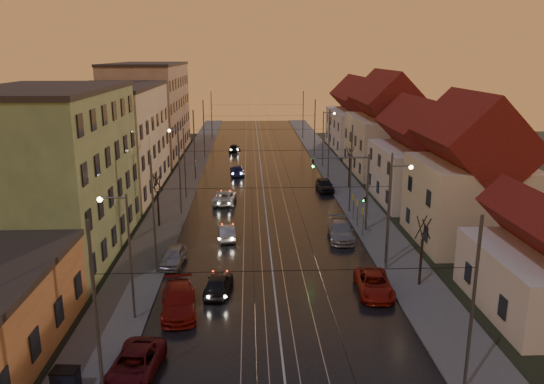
{
  "coord_description": "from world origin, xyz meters",
  "views": [
    {
      "loc": [
        -1.66,
        -27.89,
        15.9
      ],
      "look_at": [
        0.48,
        20.72,
        3.1
      ],
      "focal_mm": 35.0,
      "sensor_mm": 36.0,
      "label": 1
    }
  ],
  "objects": [
    {
      "name": "bare_tree_0",
      "position": [
        -10.2,
        20.0,
        2.49
      ],
      "size": [
        1.09,
        1.09,
        5.11
      ],
      "color": "black",
      "rests_on": "ground"
    },
    {
      "name": "driving_car_4",
      "position": [
        -4.05,
        59.02,
        0.66
      ],
      "size": [
        2.07,
        4.06,
        1.32
      ],
      "primitive_type": "imported",
      "rotation": [
        0.0,
        0.0,
        3.01
      ],
      "color": "black",
      "rests_on": "ground"
    },
    {
      "name": "catenary_pole_r_4",
      "position": [
        8.6,
        54.0,
        4.5
      ],
      "size": [
        0.16,
        0.16,
        9.0
      ],
      "primitive_type": "cylinder",
      "color": "#595B60",
      "rests_on": "ground"
    },
    {
      "name": "catenary_pole_l_3",
      "position": [
        -8.6,
        39.0,
        4.5
      ],
      "size": [
        0.16,
        0.16,
        9.0
      ],
      "primitive_type": "cylinder",
      "color": "#595B60",
      "rests_on": "ground"
    },
    {
      "name": "parked_right_1",
      "position": [
        6.33,
        15.97,
        0.75
      ],
      "size": [
        2.47,
        5.31,
        1.5
      ],
      "primitive_type": "imported",
      "rotation": [
        0.0,
        0.0,
        -0.07
      ],
      "color": "#929297",
      "rests_on": "ground"
    },
    {
      "name": "driving_car_3",
      "position": [
        -3.27,
        41.72,
        0.66
      ],
      "size": [
        2.15,
        4.64,
        1.31
      ],
      "primitive_type": "imported",
      "rotation": [
        0.0,
        0.0,
        3.21
      ],
      "color": "#1A1D4E",
      "rests_on": "ground"
    },
    {
      "name": "parked_right_0",
      "position": [
        6.73,
        4.99,
        0.69
      ],
      "size": [
        2.58,
        5.07,
        1.37
      ],
      "primitive_type": "imported",
      "rotation": [
        0.0,
        0.0,
        -0.06
      ],
      "color": "maroon",
      "rests_on": "ground"
    },
    {
      "name": "apartment_left_3",
      "position": [
        -17.5,
        58.0,
        7.0
      ],
      "size": [
        10.0,
        24.0,
        14.0
      ],
      "primitive_type": "cube",
      "color": "#8D6E5B",
      "rests_on": "ground"
    },
    {
      "name": "house_right_3",
      "position": [
        17.0,
        43.0,
        5.8
      ],
      "size": [
        9.18,
        14.28,
        11.5
      ],
      "color": "beige",
      "rests_on": "ground"
    },
    {
      "name": "parked_left_1",
      "position": [
        -7.55,
        -4.08,
        0.68
      ],
      "size": [
        2.79,
        5.14,
        1.37
      ],
      "primitive_type": "imported",
      "rotation": [
        0.0,
        0.0,
        -0.11
      ],
      "color": "#4F0D15",
      "rests_on": "ground"
    },
    {
      "name": "sidewalk_left",
      "position": [
        -10.0,
        40.0,
        0.07
      ],
      "size": [
        4.0,
        120.0,
        0.15
      ],
      "primitive_type": "cube",
      "color": "#4C4C4C",
      "rests_on": "ground"
    },
    {
      "name": "tram_rail_3",
      "position": [
        2.2,
        40.0,
        0.06
      ],
      "size": [
        0.06,
        120.0,
        0.03
      ],
      "primitive_type": "cube",
      "color": "gray",
      "rests_on": "road"
    },
    {
      "name": "street_lamp_2",
      "position": [
        -9.1,
        30.0,
        4.89
      ],
      "size": [
        1.75,
        0.32,
        8.0
      ],
      "color": "#595B60",
      "rests_on": "ground"
    },
    {
      "name": "catenary_pole_r_2",
      "position": [
        8.6,
        24.0,
        4.5
      ],
      "size": [
        0.16,
        0.16,
        9.0
      ],
      "primitive_type": "cylinder",
      "color": "#595B60",
      "rests_on": "ground"
    },
    {
      "name": "house_right_2",
      "position": [
        17.0,
        28.0,
        4.64
      ],
      "size": [
        9.18,
        12.24,
        9.2
      ],
      "color": "silver",
      "rests_on": "ground"
    },
    {
      "name": "parked_left_3",
      "position": [
        -7.6,
        10.76,
        0.69
      ],
      "size": [
        1.97,
        4.2,
        1.39
      ],
      "primitive_type": "imported",
      "rotation": [
        0.0,
        0.0,
        -0.08
      ],
      "color": "#A0A0A6",
      "rests_on": "ground"
    },
    {
      "name": "ground",
      "position": [
        0.0,
        0.0,
        0.0
      ],
      "size": [
        160.0,
        160.0,
        0.0
      ],
      "primitive_type": "plane",
      "color": "black",
      "rests_on": "ground"
    },
    {
      "name": "dumpster",
      "position": [
        -10.55,
        -5.28,
        0.7
      ],
      "size": [
        1.26,
        0.89,
        1.1
      ],
      "primitive_type": "cube",
      "rotation": [
        0.0,
        0.0,
        -0.08
      ],
      "color": "black",
      "rests_on": "sidewalk_left"
    },
    {
      "name": "bare_tree_2",
      "position": [
        10.4,
        34.0,
        2.49
      ],
      "size": [
        1.09,
        1.09,
        5.11
      ],
      "color": "black",
      "rests_on": "ground"
    },
    {
      "name": "driving_car_1",
      "position": [
        -3.7,
        16.36,
        0.64
      ],
      "size": [
        1.75,
        3.99,
        1.28
      ],
      "primitive_type": "imported",
      "rotation": [
        0.0,
        0.0,
        3.25
      ],
      "color": "#A4A5AA",
      "rests_on": "ground"
    },
    {
      "name": "driving_car_0",
      "position": [
        -3.84,
        5.5,
        0.7
      ],
      "size": [
        2.12,
        4.25,
        1.39
      ],
      "primitive_type": "imported",
      "rotation": [
        0.0,
        0.0,
        3.02
      ],
      "color": "black",
      "rests_on": "ground"
    },
    {
      "name": "driving_car_2",
      "position": [
        -4.37,
        27.9,
        0.69
      ],
      "size": [
        2.55,
        5.1,
        1.39
      ],
      "primitive_type": "imported",
      "rotation": [
        0.0,
        0.0,
        3.09
      ],
      "color": "#B3B3B3",
      "rests_on": "ground"
    },
    {
      "name": "house_right_4",
      "position": [
        17.0,
        61.0,
        5.05
      ],
      "size": [
        9.18,
        16.32,
        10.0
      ],
      "color": "silver",
      "rests_on": "ground"
    },
    {
      "name": "catenary_pole_r_3",
      "position": [
        8.6,
        39.0,
        4.5
      ],
      "size": [
        0.16,
        0.16,
        9.0
      ],
      "primitive_type": "cylinder",
      "color": "#595B60",
      "rests_on": "ground"
    },
    {
      "name": "street_lamp_3",
      "position": [
        9.1,
        46.0,
        4.89
      ],
      "size": [
        1.75,
        0.32,
        8.0
      ],
      "color": "#595B60",
      "rests_on": "ground"
    },
    {
      "name": "apartment_left_1",
      "position": [
        -17.5,
        14.0,
        6.5
      ],
      "size": [
        10.0,
        18.0,
        13.0
      ],
      "primitive_type": "cube",
      "color": "#648051",
      "rests_on": "ground"
    },
    {
      "name": "tram_rail_1",
      "position": [
        -0.77,
        40.0,
        0.06
      ],
      "size": [
        0.06,
        120.0,
        0.03
      ],
      "primitive_type": "cube",
      "color": "gray",
      "rests_on": "road"
    },
    {
      "name": "parked_right_2",
      "position": [
        7.27,
        32.63,
        0.75
      ],
      "size": [
        1.94,
        4.47,
        1.5
      ],
      "primitive_type": "imported",
      "rotation": [
        0.0,
        0.0,
        0.04
      ],
      "color": "black",
      "rests_on": "ground"
    },
    {
      "name": "road",
      "position": [
        0.0,
        40.0,
        0.02
      ],
      "size": [
        16.0,
        120.0,
        0.04
      ],
      "primitive_type": "cube",
      "color": "black",
      "rests_on": "ground"
    },
    {
      "name": "catenary_pole_l_2",
      "position": [
        -8.6,
        24.0,
        4.5
      ],
      "size": [
        0.16,
        0.16,
        9.0
      ],
      "primitive_type": "cylinder",
      "color": "#595B60",
      "rests_on": "ground"
    },
    {
      "name": "house_right_1",
      "position": [
        17.0,
        15.0,
        5.45
      ],
      "size": [
        8.67,
        10.2,
        10.8
      ],
      "color": "beige",
      "rests_on": "ground"
    },
    {
      "name": "bare_tree_1",
      "position": [
        10.2,
        6.0,
        2.49
      ],
      "size": [
        1.09,
        1.09,
        5.11
      ],
      "color": "black",
      "rests_on": "ground"
    },
    {
      "name": "catenary_pole_r_1",
      "position": [
        8.6,
        9.0,
        4.5
      ],
      "size": [
        0.16,
        0.16,
        9.0
      ],
      "primitive_type": "cylinder",
      "color": "#595B60",
      "rests_on": "ground"
    },
    {
      "name": "catenary_pole_r_0",
      "position": [
        8.6,
        -6.0,
        4.5
      ],
      "size": [
        0.16,
        0.16,
        9.0
      ],
      "primitive_type": "cylinder",
      "color": "#595B60",
      "rests_on": "ground"
    },
    {
      "name": "apartment_left_2",
      "position": [
        -17.5,
        34.0,
        6.0
      ],
      "size": [
        10.0,
        20.0,
        12.0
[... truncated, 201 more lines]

